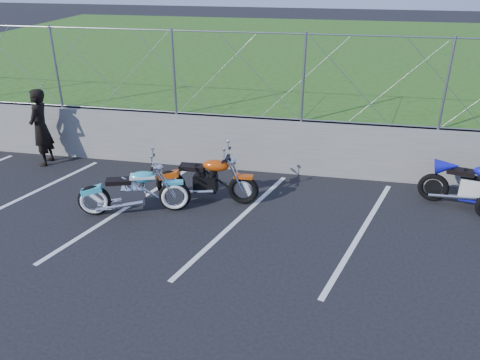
% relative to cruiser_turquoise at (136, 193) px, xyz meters
% --- Properties ---
extents(ground, '(90.00, 90.00, 0.00)m').
position_rel_cruiser_turquoise_xyz_m(ground, '(2.08, -0.92, -0.45)').
color(ground, black).
rests_on(ground, ground).
extents(retaining_wall, '(30.00, 0.22, 1.30)m').
position_rel_cruiser_turquoise_xyz_m(retaining_wall, '(2.08, 2.58, 0.20)').
color(retaining_wall, slate).
rests_on(retaining_wall, ground).
extents(grass_field, '(30.00, 20.00, 1.30)m').
position_rel_cruiser_turquoise_xyz_m(grass_field, '(2.08, 12.58, 0.20)').
color(grass_field, '#265115').
rests_on(grass_field, ground).
extents(chain_link_fence, '(28.00, 0.03, 2.00)m').
position_rel_cruiser_turquoise_xyz_m(chain_link_fence, '(2.08, 2.58, 1.85)').
color(chain_link_fence, gray).
rests_on(chain_link_fence, retaining_wall).
extents(parking_lines, '(18.29, 4.31, 0.01)m').
position_rel_cruiser_turquoise_xyz_m(parking_lines, '(3.28, 0.08, -0.45)').
color(parking_lines, silver).
rests_on(parking_lines, ground).
extents(cruiser_turquoise, '(2.18, 0.86, 1.12)m').
position_rel_cruiser_turquoise_xyz_m(cruiser_turquoise, '(0.00, 0.00, 0.00)').
color(cruiser_turquoise, black).
rests_on(cruiser_turquoise, ground).
extents(naked_orange, '(2.23, 0.76, 1.11)m').
position_rel_cruiser_turquoise_xyz_m(naked_orange, '(1.30, 0.76, 0.02)').
color(naked_orange, black).
rests_on(naked_orange, ground).
extents(sportbike_blue, '(2.09, 0.75, 1.10)m').
position_rel_cruiser_turquoise_xyz_m(sportbike_blue, '(6.75, 1.50, 0.02)').
color(sportbike_blue, black).
rests_on(sportbike_blue, ground).
extents(person_standing, '(0.54, 0.75, 1.91)m').
position_rel_cruiser_turquoise_xyz_m(person_standing, '(-3.22, 1.95, 0.51)').
color(person_standing, black).
rests_on(person_standing, ground).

